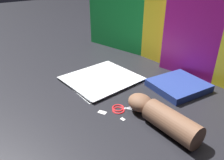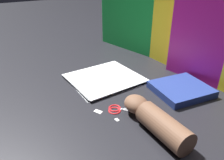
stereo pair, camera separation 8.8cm
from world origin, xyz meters
name	(u,v)px [view 2 (the right image)]	position (x,y,z in m)	size (l,w,h in m)	color
ground_plane	(122,89)	(0.00, 0.00, 0.00)	(6.00, 6.00, 0.00)	black
backdrop_panel_left	(150,18)	(-0.25, 0.35, 0.22)	(0.77, 0.15, 0.43)	green
backdrop_panel_center	(191,29)	(0.03, 0.35, 0.22)	(0.68, 0.03, 0.44)	yellow
paper_stack	(105,78)	(-0.12, -0.02, 0.01)	(0.29, 0.32, 0.01)	white
book_closed	(181,89)	(0.16, 0.19, 0.02)	(0.23, 0.24, 0.03)	navy
scissors	(123,109)	(0.13, -0.09, 0.00)	(0.15, 0.16, 0.01)	silver
hand_forearm	(155,119)	(0.27, -0.07, 0.04)	(0.29, 0.09, 0.08)	brown
paper_scrap_near	(98,111)	(0.09, -0.17, 0.00)	(0.04, 0.03, 0.00)	white
paper_scrap_mid	(117,120)	(0.16, -0.14, 0.00)	(0.02, 0.01, 0.00)	white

